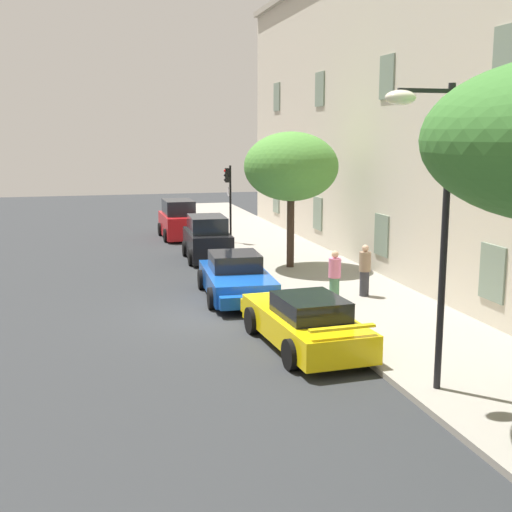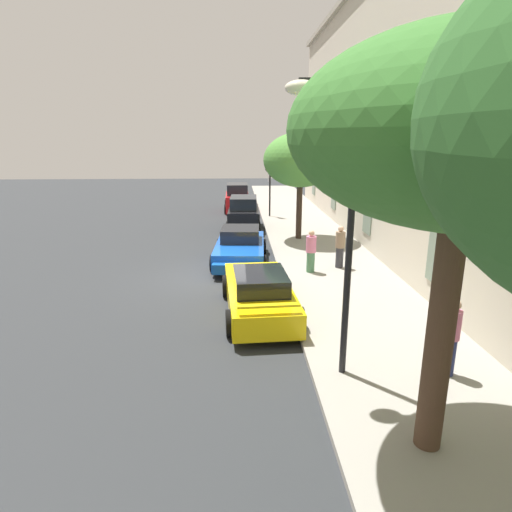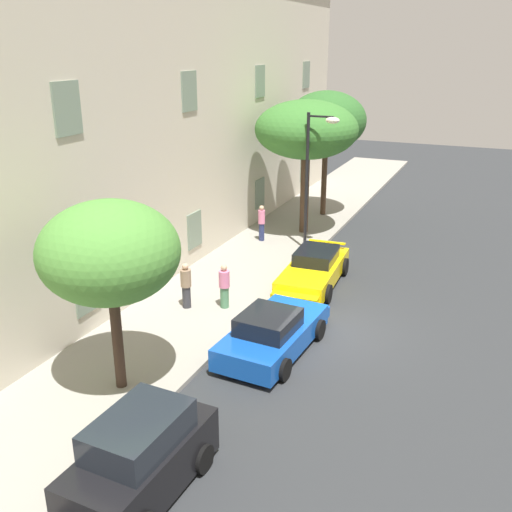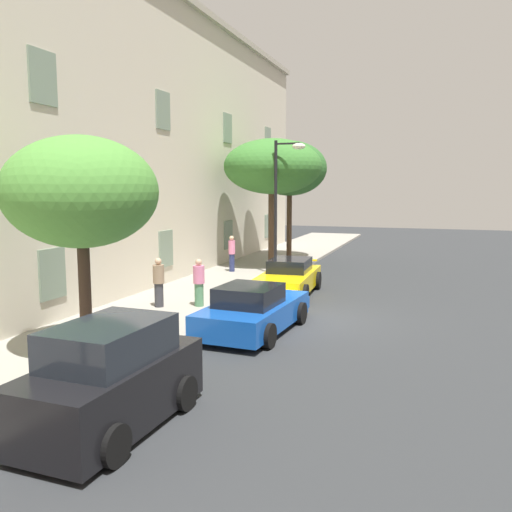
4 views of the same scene
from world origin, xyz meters
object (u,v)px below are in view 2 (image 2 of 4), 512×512
Objects in this scene: pedestrian_admiring at (311,251)px; pedestrian_strolling at (340,247)px; tree_near_kerb at (300,160)px; traffic_light at (269,177)px; hatchback_parked at (237,199)px; sportscar_yellow_flank at (258,291)px; hatchback_distant at (244,215)px; pedestrian_bystander at (452,337)px; sportscar_red_lead at (240,249)px; street_lamp at (332,179)px; tree_midblock at (466,133)px.

pedestrian_strolling is (-0.53, 1.22, 0.03)m from pedestrian_admiring.
traffic_light is at bearing -170.59° from tree_near_kerb.
hatchback_parked is at bearing -161.58° from tree_near_kerb.
sportscar_yellow_flank is 1.42× the size of hatchback_distant.
pedestrian_admiring is 0.94× the size of pedestrian_bystander.
sportscar_red_lead reaches higher than sportscar_yellow_flank.
hatchback_parked is at bearing -164.54° from pedestrian_strolling.
street_lamp reaches higher than hatchback_parked.
sportscar_yellow_flank is 7.97m from tree_midblock.
traffic_light is (-21.36, -1.07, -2.49)m from tree_midblock.
hatchback_parked is at bearing -172.76° from tree_midblock.
pedestrian_strolling reaches higher than pedestrian_admiring.
tree_midblock is at bearing 28.85° from street_lamp.
tree_midblock reaches higher than pedestrian_strolling.
tree_near_kerb is at bearing 42.30° from hatchback_distant.
tree_midblock is at bearing 14.92° from sportscar_red_lead.
pedestrian_admiring is 7.52m from pedestrian_bystander.
tree_near_kerb is 0.81× the size of tree_midblock.
sportscar_yellow_flank is at bearing 1.16° from hatchback_distant.
sportscar_yellow_flank is 3.25× the size of pedestrian_admiring.
traffic_light is 19.13m from street_lamp.
street_lamp is (21.87, 1.80, 3.40)m from hatchback_parked.
sportscar_yellow_flank is 5.41m from street_lamp.
street_lamp is 7.91m from pedestrian_admiring.
pedestrian_bystander is (7.86, 0.50, 0.05)m from pedestrian_strolling.
pedestrian_bystander is (4.00, 3.85, 0.41)m from sportscar_yellow_flank.
pedestrian_admiring is at bearing 147.32° from sportscar_yellow_flank.
tree_near_kerb is at bearing -179.91° from tree_midblock.
pedestrian_admiring is at bearing -177.82° from tree_midblock.
tree_near_kerb is at bearing 176.56° from pedestrian_admiring.
sportscar_red_lead is 4.08m from pedestrian_strolling.
tree_midblock is (15.02, 0.02, 1.11)m from tree_near_kerb.
tree_midblock is 2.76m from street_lamp.
hatchback_distant is at bearing -137.70° from tree_near_kerb.
tree_near_kerb is at bearing 141.88° from sportscar_red_lead.
sportscar_red_lead is at bearing -2.23° from hatchback_distant.
sportscar_yellow_flank is 0.86× the size of street_lamp.
tree_near_kerb is (2.98, 2.71, 3.14)m from hatchback_distant.
traffic_light is at bearing -172.80° from pedestrian_bystander.
pedestrian_bystander is (12.92, 1.38, -2.96)m from tree_near_kerb.
tree_midblock is 1.75× the size of traffic_light.
street_lamp is at bearing -15.59° from pedestrian_strolling.
hatchback_parked reaches higher than pedestrian_strolling.
tree_midblock is 3.73× the size of pedestrian_bystander.
street_lamp reaches higher than sportscar_red_lead.
pedestrian_strolling is (14.22, 3.93, 0.10)m from hatchback_parked.
hatchback_parked is 24.73m from tree_midblock.
street_lamp is 4.19m from pedestrian_bystander.
hatchback_parked reaches higher than sportscar_yellow_flank.
sportscar_yellow_flank is at bearing -15.46° from tree_near_kerb.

